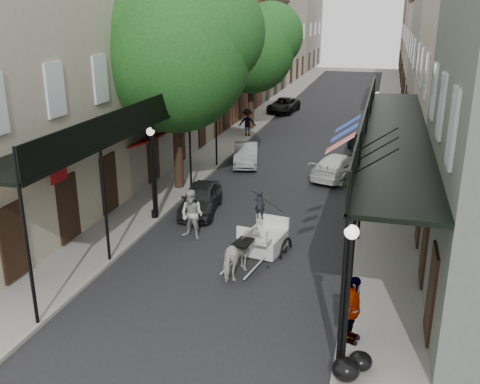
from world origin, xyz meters
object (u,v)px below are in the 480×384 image
Objects in this scene: car_left_far at (283,105)px; car_right_far at (365,143)px; pedestrian_sidewalk_right at (353,310)px; pedestrian_walking at (192,215)px; car_right_near at (340,166)px; carriage at (268,223)px; car_left_near at (201,198)px; horse at (242,254)px; pedestrian_sidewalk_left at (248,122)px; tree_near at (184,49)px; lamppost_right_near at (347,300)px; tree_far at (257,45)px; car_left_mid at (246,154)px; lamppost_right_far at (375,124)px; lamppost_left at (153,172)px.

car_right_far reaches higher than car_left_far.
pedestrian_sidewalk_right is at bearing -71.08° from car_left_far.
car_right_near is (4.60, 9.10, -0.32)m from pedestrian_walking.
car_left_near is (-3.52, 2.80, -0.35)m from carriage.
horse is 0.44× the size of car_right_far.
pedestrian_sidewalk_left is at bearing -29.84° from car_right_far.
tree_near is 2.60× the size of lamppost_right_near.
pedestrian_sidewalk_left is 9.74m from car_left_far.
tree_far is 10.76m from car_left_mid.
car_left_mid is at bearing -66.76° from horse.
tree_near reaches higher than pedestrian_sidewalk_left.
horse is 0.71× the size of carriage.
lamppost_right_far is 2.06× the size of pedestrian_sidewalk_right.
carriage is 14.69m from car_right_far.
car_left_mid is (-6.70, 16.93, -1.46)m from lamppost_right_near.
lamppost_right_near is 1.00× the size of lamppost_left.
pedestrian_sidewalk_right is 14.52m from car_right_near.
pedestrian_sidewalk_right reaches higher than car_left_mid.
lamppost_right_far is 14.69m from pedestrian_walking.
lamppost_right_far is (8.30, 7.82, -4.44)m from tree_near.
lamppost_right_far reaches higher than horse.
pedestrian_sidewalk_right is at bearing 150.49° from horse.
horse is (4.75, -7.89, -5.75)m from tree_near.
tree_near is 12.58m from pedestrian_sidewalk_left.
tree_near is at bearing -86.47° from car_left_far.
tree_far is at bearing -97.22° from pedestrian_sidewalk_left.
tree_far is at bearing -90.08° from car_left_far.
car_left_far is at bearing 80.31° from car_left_mid.
horse reaches higher than car_left_mid.
lamppost_left is (0.10, -4.18, -4.44)m from tree_near.
tree_near is at bearing 91.34° from lamppost_left.
car_left_near is at bearing 125.62° from lamppost_right_near.
horse is 3.51m from pedestrian_walking.
tree_near is 21.85m from car_left_far.
tree_near is 2.26× the size of car_right_near.
pedestrian_sidewalk_left reaches higher than car_left_mid.
car_right_near is (-1.50, 15.78, -1.43)m from lamppost_right_near.
lamppost_right_near and lamppost_right_far have the same top height.
tree_far is at bearing 90.19° from tree_near.
tree_near reaches higher than pedestrian_sidewalk_right.
car_left_far is 1.10× the size of car_right_far.
tree_near reaches higher than horse.
lamppost_right_near is at bearing -55.73° from tree_near.
lamppost_right_near is 1.00× the size of lamppost_right_far.
carriage is 17.70m from pedestrian_sidewalk_left.
pedestrian_walking is 10.26m from car_left_mid.
pedestrian_sidewalk_left is 1.00× the size of pedestrian_sidewalk_right.
horse is 29.22m from car_left_far.
lamppost_right_far is 0.94× the size of car_right_far.
lamppost_left is at bearing 135.71° from lamppost_right_near.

